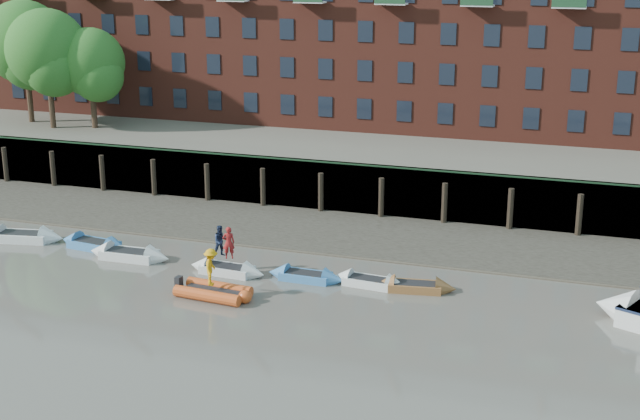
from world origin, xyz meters
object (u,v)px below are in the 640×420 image
at_px(rowboat_5, 369,282).
at_px(rib_tender, 216,292).
at_px(rowboat_6, 415,287).
at_px(rowboat_0, 22,237).
at_px(rowboat_4, 306,276).
at_px(person_rower_b, 221,241).
at_px(rowboat_2, 129,255).
at_px(person_rib_crew, 211,267).
at_px(rowboat_1, 94,245).
at_px(person_rower_a, 229,243).
at_px(rowboat_3, 227,270).

relative_size(rowboat_5, rib_tender, 1.04).
bearing_deg(rowboat_6, rowboat_0, 169.93).
bearing_deg(rowboat_4, rowboat_0, 178.15).
bearing_deg(person_rower_b, rowboat_2, 139.49).
bearing_deg(rowboat_5, rowboat_0, -176.31).
distance_m(rowboat_4, person_rib_crew, 5.26).
relative_size(rowboat_0, rowboat_1, 1.11).
height_order(person_rower_a, person_rib_crew, person_rower_a).
xyz_separation_m(rowboat_5, person_rower_a, (-7.43, -0.60, 1.50)).
height_order(rib_tender, person_rib_crew, person_rib_crew).
height_order(rowboat_2, rowboat_4, rowboat_2).
relative_size(rowboat_1, person_rower_a, 2.71).
bearing_deg(person_rib_crew, rowboat_0, 58.11).
bearing_deg(rowboat_6, person_rib_crew, -165.99).
height_order(rowboat_2, person_rower_b, person_rower_b).
distance_m(rowboat_5, person_rower_a, 7.61).
bearing_deg(rowboat_0, rowboat_3, -15.79).
relative_size(rowboat_2, person_rib_crew, 2.61).
xyz_separation_m(rowboat_0, rowboat_3, (13.55, -1.23, -0.04)).
xyz_separation_m(rowboat_3, person_rower_a, (0.10, 0.08, 1.48)).
bearing_deg(rowboat_4, rowboat_6, 4.11).
distance_m(rowboat_2, person_rower_a, 6.31).
height_order(rowboat_0, rowboat_1, rowboat_0).
relative_size(rowboat_3, rowboat_4, 1.07).
height_order(rowboat_4, person_rib_crew, person_rib_crew).
bearing_deg(rowboat_0, person_rower_a, -15.42).
relative_size(rowboat_0, rowboat_5, 1.27).
bearing_deg(rib_tender, person_rower_b, 115.47).
bearing_deg(person_rower_a, rib_tender, 78.65).
height_order(rowboat_2, rowboat_5, rowboat_2).
bearing_deg(person_rower_a, person_rib_crew, 74.88).
bearing_deg(rowboat_4, person_rower_a, -174.71).
xyz_separation_m(rowboat_6, rib_tender, (-9.04, -3.92, 0.08)).
distance_m(rowboat_0, person_rower_a, 13.78).
bearing_deg(rowboat_6, rowboat_1, 169.27).
bearing_deg(rowboat_3, person_rib_crew, -75.30).
distance_m(rowboat_6, person_rib_crew, 10.15).
distance_m(rowboat_5, person_rower_b, 8.12).
distance_m(rowboat_1, rowboat_6, 18.72).
distance_m(rowboat_0, person_rib_crew, 14.89).
height_order(rowboat_3, rib_tender, rowboat_3).
xyz_separation_m(person_rower_a, person_rower_b, (-0.54, 0.20, -0.03)).
distance_m(rowboat_4, rowboat_6, 5.67).
xyz_separation_m(rowboat_6, person_rib_crew, (-9.27, -3.91, 1.34)).
distance_m(rowboat_2, rowboat_3, 6.05).
bearing_deg(rowboat_3, rowboat_0, 178.62).
xyz_separation_m(rowboat_0, rowboat_4, (17.77, -0.83, -0.05)).
bearing_deg(person_rib_crew, rowboat_5, -75.44).
distance_m(rowboat_1, person_rower_a, 9.13).
xyz_separation_m(rowboat_6, person_rower_a, (-9.78, -0.65, 1.49)).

